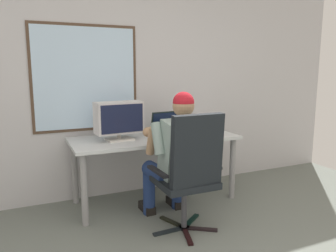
# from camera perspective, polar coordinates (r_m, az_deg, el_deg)

# --- Properties ---
(wall_rear) EXTENTS (5.96, 0.08, 2.84)m
(wall_rear) POSITION_cam_1_polar(r_m,az_deg,el_deg) (3.78, -7.78, 9.52)
(wall_rear) COLOR #BDBABC
(wall_rear) RESTS_ON ground
(desk) EXTENTS (1.77, 0.72, 0.72)m
(desk) POSITION_cam_1_polar(r_m,az_deg,el_deg) (3.54, -2.31, -3.34)
(desk) COLOR gray
(desk) RESTS_ON ground
(office_chair) EXTENTS (0.60, 0.59, 1.08)m
(office_chair) POSITION_cam_1_polar(r_m,az_deg,el_deg) (2.81, 4.00, -7.36)
(office_chair) COLOR black
(office_chair) RESTS_ON ground
(person_seated) EXTENTS (0.54, 0.75, 1.24)m
(person_seated) POSITION_cam_1_polar(r_m,az_deg,el_deg) (3.02, 1.53, -5.09)
(person_seated) COLOR navy
(person_seated) RESTS_ON ground
(crt_monitor) EXTENTS (0.49, 0.25, 0.39)m
(crt_monitor) POSITION_cam_1_polar(r_m,az_deg,el_deg) (3.35, -8.53, 1.36)
(crt_monitor) COLOR beige
(crt_monitor) RESTS_ON desk
(laptop) EXTENTS (0.35, 0.34, 0.25)m
(laptop) POSITION_cam_1_polar(r_m,az_deg,el_deg) (3.60, -0.00, -0.55)
(laptop) COLOR black
(laptop) RESTS_ON desk
(wine_glass) EXTENTS (0.08, 0.08, 0.15)m
(wine_glass) POSITION_cam_1_polar(r_m,az_deg,el_deg) (3.52, 5.41, -0.24)
(wine_glass) COLOR silver
(wine_glass) RESTS_ON desk
(desk_speaker) EXTENTS (0.06, 0.08, 0.14)m
(desk_speaker) POSITION_cam_1_polar(r_m,az_deg,el_deg) (3.83, 3.34, 0.18)
(desk_speaker) COLOR black
(desk_speaker) RESTS_ON desk
(book_stack) EXTENTS (0.21, 0.14, 0.08)m
(book_stack) POSITION_cam_1_polar(r_m,az_deg,el_deg) (3.78, 6.70, -0.53)
(book_stack) COLOR #653C87
(book_stack) RESTS_ON desk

